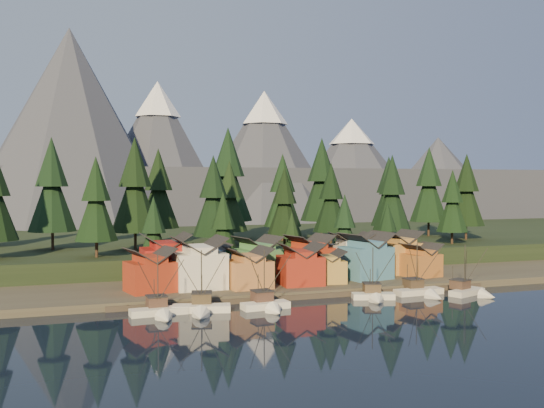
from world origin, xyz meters
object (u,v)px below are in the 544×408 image
object	(u,v)px
boat_4	(374,288)
house_back_0	(165,258)
house_front_1	(199,261)
house_front_0	(150,269)
house_back_1	(213,261)
boat_0	(160,304)
boat_6	(471,284)
boat_5	(422,285)
boat_1	(201,300)
boat_2	(268,297)

from	to	relation	value
boat_4	house_back_0	distance (m)	44.45
house_front_1	boat_4	bearing A→B (deg)	-28.74
house_front_0	house_back_1	world-z (taller)	house_front_0
boat_0	house_back_0	bearing A→B (deg)	75.32
house_front_1	house_back_1	bearing A→B (deg)	57.60
boat_0	house_back_0	size ratio (longest dim) A/B	1.08
house_back_0	house_front_0	bearing A→B (deg)	-118.26
boat_0	boat_6	xyz separation A→B (m)	(63.37, -1.03, 0.11)
boat_0	house_back_1	size ratio (longest dim) A/B	1.42
house_front_0	boat_5	bearing A→B (deg)	-27.67
boat_5	boat_1	bearing A→B (deg)	179.41
boat_0	boat_2	distance (m)	19.37
boat_1	house_back_1	distance (m)	26.59
boat_2	boat_4	size ratio (longest dim) A/B	1.05
house_front_0	house_front_1	xyz separation A→B (m)	(10.10, 1.04, 0.95)
boat_6	house_front_0	world-z (taller)	boat_6
boat_4	house_back_1	distance (m)	36.37
boat_0	boat_4	bearing A→B (deg)	-2.28
boat_2	house_front_1	size ratio (longest dim) A/B	1.14
boat_4	boat_5	world-z (taller)	boat_5
house_back_1	boat_5	bearing A→B (deg)	-33.17
boat_5	house_back_0	xyz separation A→B (m)	(-49.29, 22.08, 5.00)
boat_0	house_front_1	distance (m)	20.60
house_front_1	boat_5	bearing A→B (deg)	-21.06
boat_6	boat_5	bearing A→B (deg)	138.98
boat_0	boat_1	bearing A→B (deg)	-3.67
boat_5	boat_6	distance (m)	10.05
boat_1	boat_4	size ratio (longest dim) A/B	1.08
boat_0	boat_5	size ratio (longest dim) A/B	0.99
house_back_1	boat_4	bearing A→B (deg)	-44.04
boat_2	house_front_0	distance (m)	25.80
boat_2	boat_5	size ratio (longest dim) A/B	1.02
boat_4	house_front_0	xyz separation A→B (m)	(-41.95, 14.82, 3.77)
house_front_0	house_back_0	distance (m)	9.43
house_back_1	boat_1	bearing A→B (deg)	-109.93
boat_2	boat_4	xyz separation A→B (m)	(22.91, 2.21, -0.11)
boat_5	house_front_1	distance (m)	46.19
boat_6	house_back_1	size ratio (longest dim) A/B	1.40
boat_0	boat_4	xyz separation A→B (m)	(42.25, 1.25, 0.12)
boat_0	boat_4	size ratio (longest dim) A/B	1.03
boat_5	house_front_0	distance (m)	55.47
boat_4	boat_2	bearing A→B (deg)	-157.13
house_front_0	house_front_1	size ratio (longest dim) A/B	0.98
house_front_0	house_back_0	xyz separation A→B (m)	(4.30, 8.32, 1.08)
boat_0	boat_1	distance (m)	7.26
boat_0	house_back_1	world-z (taller)	boat_0
boat_1	boat_5	world-z (taller)	boat_1
boat_0	boat_1	xyz separation A→B (m)	(7.26, 0.04, 0.13)
boat_1	house_front_1	size ratio (longest dim) A/B	1.16
boat_2	house_front_0	bearing A→B (deg)	132.77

